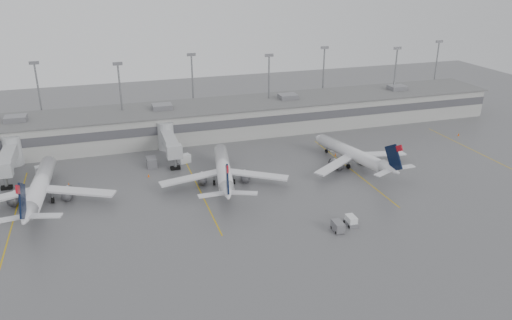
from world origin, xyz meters
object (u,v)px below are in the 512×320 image
object	(u,v)px
jet_mid_right	(354,154)
baggage_tug	(351,222)
jet_far_left	(39,188)
jet_mid_left	(224,170)

from	to	relation	value
jet_mid_right	baggage_tug	bearing A→B (deg)	-132.08
jet_far_left	jet_mid_right	bearing A→B (deg)	3.10
jet_far_left	jet_mid_right	xyz separation A→B (m)	(67.18, -1.34, -0.33)
jet_mid_left	jet_mid_right	world-z (taller)	jet_mid_left
jet_mid_right	baggage_tug	xyz separation A→B (m)	(-13.62, -24.78, -2.24)
jet_mid_left	jet_mid_right	size ratio (longest dim) A/B	1.05
baggage_tug	jet_mid_left	bearing A→B (deg)	127.08
jet_far_left	baggage_tug	size ratio (longest dim) A/B	11.56
jet_far_left	jet_mid_left	distance (m)	36.35
jet_mid_left	jet_far_left	bearing A→B (deg)	-172.27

